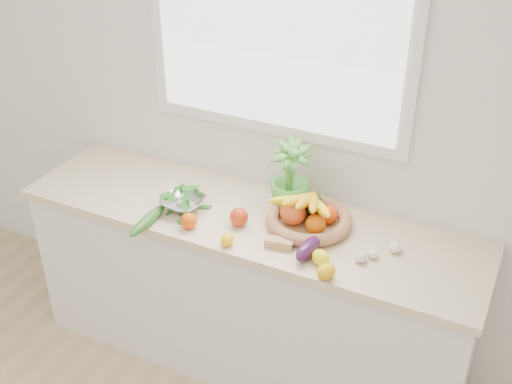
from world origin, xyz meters
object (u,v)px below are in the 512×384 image
at_px(apple, 239,217).
at_px(fruit_basket, 308,215).
at_px(cucumber, 148,220).
at_px(potted_herb, 290,177).
at_px(colander_with_spinach, 183,200).
at_px(eggplant, 308,248).

height_order(apple, fruit_basket, fruit_basket).
relative_size(cucumber, potted_herb, 0.81).
bearing_deg(colander_with_spinach, cucumber, -112.61).
bearing_deg(apple, cucumber, -153.51).
bearing_deg(potted_herb, fruit_basket, -34.37).
xyz_separation_m(cucumber, fruit_basket, (0.66, 0.32, 0.03)).
bearing_deg(eggplant, cucumber, -171.57).
distance_m(apple, potted_herb, 0.30).
bearing_deg(apple, eggplant, -11.58).
height_order(apple, colander_with_spinach, colander_with_spinach).
bearing_deg(potted_herb, apple, -123.30).
xyz_separation_m(eggplant, colander_with_spinach, (-0.67, 0.07, 0.02)).
xyz_separation_m(potted_herb, fruit_basket, (0.13, -0.09, -0.12)).
bearing_deg(potted_herb, colander_with_spinach, -152.78).
distance_m(potted_herb, colander_with_spinach, 0.52).
relative_size(cucumber, fruit_basket, 0.70).
relative_size(cucumber, colander_with_spinach, 1.31).
xyz_separation_m(apple, colander_with_spinach, (-0.30, -0.00, 0.01)).
relative_size(eggplant, colander_with_spinach, 0.85).
bearing_deg(fruit_basket, potted_herb, 145.63).
relative_size(eggplant, potted_herb, 0.53).
relative_size(apple, fruit_basket, 0.22).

